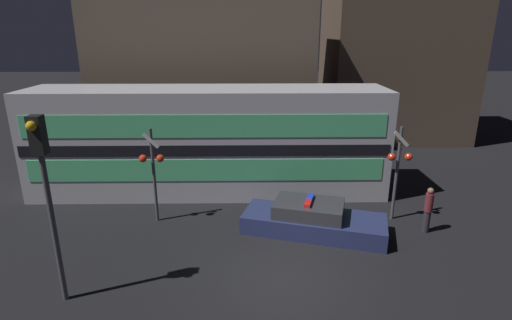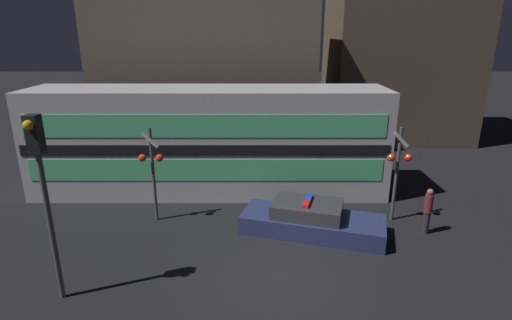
% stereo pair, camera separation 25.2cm
% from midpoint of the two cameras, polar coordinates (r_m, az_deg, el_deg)
% --- Properties ---
extents(ground_plane, '(120.00, 120.00, 0.00)m').
position_cam_midpoint_polar(ground_plane, '(11.72, 3.06, -16.48)').
color(ground_plane, black).
extents(train, '(14.64, 2.94, 4.42)m').
position_cam_midpoint_polar(train, '(16.94, -7.17, 2.71)').
color(train, silver).
rests_on(train, ground_plane).
extents(police_car, '(5.10, 3.00, 1.22)m').
position_cam_midpoint_polar(police_car, '(13.94, 7.55, -8.49)').
color(police_car, navy).
rests_on(police_car, ground_plane).
extents(pedestrian, '(0.27, 0.27, 1.62)m').
position_cam_midpoint_polar(pedestrian, '(14.83, 22.92, -6.53)').
color(pedestrian, '#2D2833').
rests_on(pedestrian, ground_plane).
extents(crossing_signal_near, '(0.87, 0.33, 3.48)m').
position_cam_midpoint_polar(crossing_signal_near, '(14.91, 19.20, -0.73)').
color(crossing_signal_near, '#4C4C51').
rests_on(crossing_signal_near, ground_plane).
extents(crossing_signal_far, '(0.87, 0.33, 3.47)m').
position_cam_midpoint_polar(crossing_signal_far, '(14.44, -15.01, -0.97)').
color(crossing_signal_far, '#4C4C51').
rests_on(crossing_signal_far, ground_plane).
extents(traffic_light_corner, '(0.30, 0.46, 4.83)m').
position_cam_midpoint_polar(traffic_light_corner, '(10.61, -28.55, -2.28)').
color(traffic_light_corner, '#4C4C51').
rests_on(traffic_light_corner, ground_plane).
extents(building_left, '(11.68, 5.79, 8.60)m').
position_cam_midpoint_polar(building_left, '(23.24, -7.51, 12.06)').
color(building_left, brown).
rests_on(building_left, ground_plane).
extents(building_center, '(8.42, 6.38, 10.82)m').
position_cam_midpoint_polar(building_center, '(27.38, 18.97, 14.49)').
color(building_center, brown).
rests_on(building_center, ground_plane).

